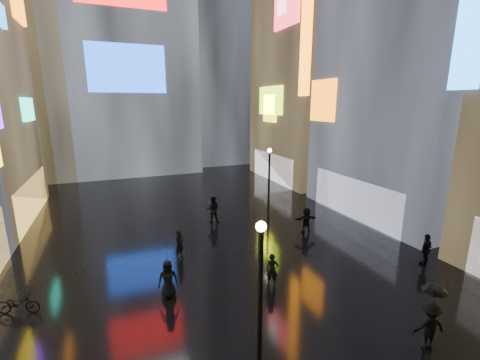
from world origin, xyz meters
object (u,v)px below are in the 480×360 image
lamp_near (260,295)px  pedestrian_3 (426,250)px  lamp_far (269,179)px  bicycle (18,303)px

lamp_near → pedestrian_3: 11.93m
lamp_near → pedestrian_3: (11.27, 3.32, -2.08)m
lamp_near → pedestrian_3: bearing=16.4°
lamp_near → lamp_far: (6.92, 13.06, 0.00)m
lamp_near → bicycle: 10.42m
lamp_near → bicycle: lamp_near is taller
lamp_far → bicycle: bearing=-156.0°
lamp_far → pedestrian_3: (4.35, -9.74, -2.08)m
pedestrian_3 → lamp_far: bearing=-80.2°
lamp_far → pedestrian_3: lamp_far is taller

